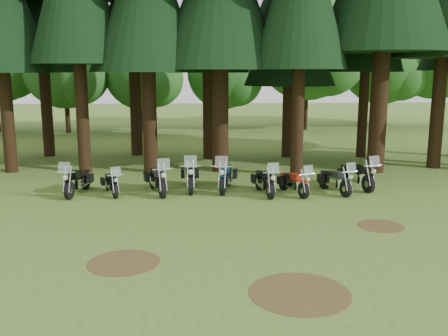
{
  "coord_description": "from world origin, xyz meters",
  "views": [
    {
      "loc": [
        -1.27,
        -13.86,
        4.69
      ],
      "look_at": [
        -0.04,
        5.0,
        1.0
      ],
      "focal_mm": 40.0,
      "sensor_mm": 36.0,
      "label": 1
    }
  ],
  "objects": [
    {
      "name": "decid_7",
      "position": [
        19.46,
        26.83,
        6.22
      ],
      "size": [
        8.44,
        8.2,
        10.55
      ],
      "color": "black",
      "rests_on": "ground"
    },
    {
      "name": "decid_3",
      "position": [
        -4.71,
        25.13,
        4.51
      ],
      "size": [
        6.12,
        5.95,
        7.65
      ],
      "color": "black",
      "rests_on": "ground"
    },
    {
      "name": "dirt_patch_0",
      "position": [
        -3.0,
        -2.0,
        0.01
      ],
      "size": [
        1.8,
        1.8,
        0.01
      ],
      "primitive_type": "cylinder",
      "color": "#4C3D1E",
      "rests_on": "ground"
    },
    {
      "name": "motorcycle_8",
      "position": [
        5.37,
        5.5,
        0.51
      ],
      "size": [
        0.93,
        2.38,
        1.51
      ],
      "rotation": [
        0.0,
        0.0,
        0.27
      ],
      "color": "black",
      "rests_on": "ground"
    },
    {
      "name": "motorcycle_0",
      "position": [
        -5.7,
        5.21,
        0.49
      ],
      "size": [
        0.69,
        2.32,
        1.46
      ],
      "rotation": [
        0.0,
        0.0,
        -0.18
      ],
      "color": "black",
      "rests_on": "ground"
    },
    {
      "name": "motorcycle_5",
      "position": [
        1.51,
        4.74,
        0.48
      ],
      "size": [
        0.61,
        2.28,
        1.43
      ],
      "rotation": [
        0.0,
        0.0,
        0.15
      ],
      "color": "black",
      "rests_on": "ground"
    },
    {
      "name": "decid_6",
      "position": [
        14.85,
        27.01,
        5.2
      ],
      "size": [
        7.06,
        6.86,
        8.82
      ],
      "color": "black",
      "rests_on": "ground"
    },
    {
      "name": "decid_4",
      "position": [
        1.58,
        26.32,
        4.37
      ],
      "size": [
        5.93,
        5.76,
        7.41
      ],
      "color": "black",
      "rests_on": "ground"
    },
    {
      "name": "pine_back_4",
      "position": [
        4.04,
        13.25,
        8.25
      ],
      "size": [
        4.94,
        4.94,
        13.78
      ],
      "color": "black",
      "rests_on": "ground"
    },
    {
      "name": "dirt_patch_2",
      "position": [
        1.0,
        -4.0,
        0.01
      ],
      "size": [
        2.2,
        2.2,
        0.01
      ],
      "primitive_type": "cylinder",
      "color": "#4C3D1E",
      "rests_on": "ground"
    },
    {
      "name": "decid_5",
      "position": [
        8.29,
        25.71,
        6.23
      ],
      "size": [
        8.45,
        8.21,
        10.56
      ],
      "color": "black",
      "rests_on": "ground"
    },
    {
      "name": "motorcycle_6",
      "position": [
        2.62,
        4.62,
        0.44
      ],
      "size": [
        0.97,
        2.05,
        1.32
      ],
      "rotation": [
        0.0,
        0.0,
        0.35
      ],
      "color": "black",
      "rests_on": "ground"
    },
    {
      "name": "motorcycle_7",
      "position": [
        4.27,
        4.79,
        0.46
      ],
      "size": [
        0.9,
        2.16,
        1.37
      ],
      "rotation": [
        0.0,
        0.0,
        0.3
      ],
      "color": "black",
      "rests_on": "ground"
    },
    {
      "name": "ground",
      "position": [
        0.0,
        0.0,
        0.0
      ],
      "size": [
        120.0,
        120.0,
        0.0
      ],
      "primitive_type": "plane",
      "color": "#4B6B28",
      "rests_on": "ground"
    },
    {
      "name": "motorcycle_3",
      "position": [
        -1.36,
        5.68,
        0.53
      ],
      "size": [
        0.47,
        2.52,
        1.59
      ],
      "rotation": [
        0.0,
        0.0,
        0.02
      ],
      "color": "black",
      "rests_on": "ground"
    },
    {
      "name": "motorcycle_1",
      "position": [
        -4.39,
        5.09,
        0.42
      ],
      "size": [
        0.91,
        1.94,
        1.25
      ],
      "rotation": [
        0.0,
        0.0,
        0.35
      ],
      "color": "black",
      "rests_on": "ground"
    },
    {
      "name": "motorcycle_4",
      "position": [
        0.06,
        5.51,
        0.53
      ],
      "size": [
        0.81,
        2.51,
        1.58
      ],
      "rotation": [
        0.0,
        0.0,
        -0.2
      ],
      "color": "black",
      "rests_on": "ground"
    },
    {
      "name": "decid_2",
      "position": [
        -10.43,
        24.78,
        4.95
      ],
      "size": [
        6.72,
        6.53,
        8.4
      ],
      "color": "black",
      "rests_on": "ground"
    },
    {
      "name": "dirt_patch_1",
      "position": [
        4.5,
        0.5,
        0.01
      ],
      "size": [
        1.4,
        1.4,
        0.01
      ],
      "primitive_type": "cylinder",
      "color": "#4C3D1E",
      "rests_on": "ground"
    },
    {
      "name": "motorcycle_2",
      "position": [
        -2.63,
        5.19,
        0.52
      ],
      "size": [
        0.98,
        2.45,
        1.56
      ],
      "rotation": [
        0.0,
        0.0,
        0.28
      ],
      "color": "black",
      "rests_on": "ground"
    }
  ]
}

